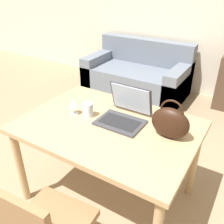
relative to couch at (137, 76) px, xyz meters
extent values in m
cube|color=beige|center=(0.77, 0.48, 1.07)|extent=(10.00, 0.06, 2.70)
cube|color=tan|center=(0.81, -2.14, 0.45)|extent=(1.33, 0.94, 0.04)
cylinder|color=tan|center=(0.20, -2.55, 0.07)|extent=(0.06, 0.06, 0.71)
cylinder|color=tan|center=(0.20, -1.72, 0.07)|extent=(0.06, 0.06, 0.71)
cylinder|color=tan|center=(1.41, -1.72, 0.07)|extent=(0.06, 0.06, 0.71)
cylinder|color=olive|center=(0.65, -2.68, -0.08)|extent=(0.04, 0.04, 0.40)
cube|color=slate|center=(0.00, -0.05, -0.07)|extent=(1.61, 0.87, 0.42)
cube|color=slate|center=(0.00, 0.29, 0.34)|extent=(1.61, 0.20, 0.40)
cube|color=slate|center=(-0.70, -0.05, 0.00)|extent=(0.20, 0.87, 0.56)
cube|color=slate|center=(0.70, -0.05, 0.00)|extent=(0.20, 0.87, 0.56)
cube|color=#38383D|center=(0.88, -2.07, 0.48)|extent=(0.35, 0.26, 0.02)
cube|color=black|center=(0.88, -2.08, 0.48)|extent=(0.30, 0.17, 0.00)
cube|color=#38383D|center=(0.88, -1.90, 0.61)|extent=(0.35, 0.07, 0.25)
cube|color=silver|center=(0.88, -1.91, 0.61)|extent=(0.32, 0.07, 0.23)
cylinder|color=silver|center=(0.60, -2.11, 0.52)|extent=(0.08, 0.08, 0.11)
cylinder|color=silver|center=(0.48, -2.14, 0.47)|extent=(0.07, 0.07, 0.01)
cylinder|color=silver|center=(0.48, -2.14, 0.50)|extent=(0.01, 0.01, 0.06)
cone|color=silver|center=(0.48, -2.14, 0.57)|extent=(0.08, 0.08, 0.07)
ellipsoid|color=black|center=(1.25, -2.05, 0.58)|extent=(0.27, 0.12, 0.23)
torus|color=black|center=(1.25, -2.05, 0.68)|extent=(0.16, 0.01, 0.16)
camera|label=1|loc=(1.68, -3.49, 1.48)|focal=40.00mm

